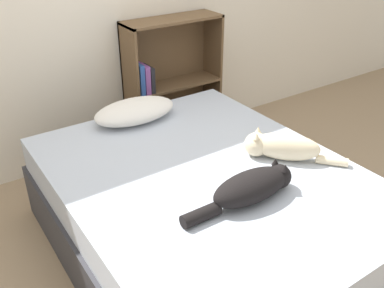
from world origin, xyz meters
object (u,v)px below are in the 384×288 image
at_px(bed, 206,214).
at_px(bookshelf, 168,82).
at_px(pillow, 135,111).
at_px(cat_light, 280,146).
at_px(cat_dark, 252,187).

height_order(bed, bookshelf, bookshelf).
bearing_deg(pillow, cat_light, -63.39).
bearing_deg(pillow, bookshelf, 42.63).
distance_m(pillow, cat_light, 0.96).
height_order(cat_dark, bookshelf, bookshelf).
relative_size(bed, bookshelf, 1.83).
distance_m(bed, pillow, 0.82).
bearing_deg(cat_light, cat_dark, 76.69).
distance_m(pillow, cat_dark, 1.05).
height_order(bed, cat_dark, cat_dark).
relative_size(cat_light, cat_dark, 0.73).
xyz_separation_m(pillow, bookshelf, (0.55, 0.51, -0.08)).
relative_size(cat_dark, bookshelf, 0.60).
xyz_separation_m(pillow, cat_light, (0.43, -0.85, 0.01)).
height_order(bed, cat_light, cat_light).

